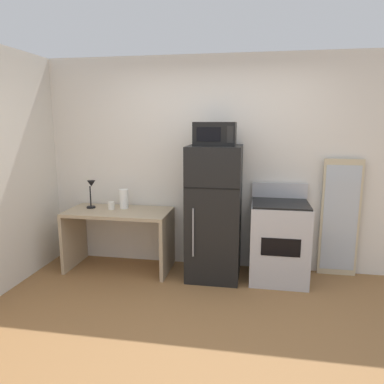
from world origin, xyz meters
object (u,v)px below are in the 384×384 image
paper_towel_roll (124,199)px  leaning_mirror (340,218)px  desk (119,228)px  microwave (215,134)px  refrigerator (214,212)px  coffee_mug (111,206)px  oven_range (279,241)px  desk_lamp (91,189)px

paper_towel_roll → leaning_mirror: leaning_mirror is taller
desk → microwave: bearing=-1.1°
paper_towel_roll → refrigerator: refrigerator is taller
coffee_mug → microwave: bearing=-2.6°
oven_range → desk: bearing=-179.4°
leaning_mirror → desk: bearing=-174.1°
oven_range → microwave: bearing=-176.9°
coffee_mug → leaning_mirror: 2.75m
desk → refrigerator: refrigerator is taller
paper_towel_roll → desk_lamp: bearing=-170.3°
desk_lamp → oven_range: bearing=-0.9°
oven_range → leaning_mirror: leaning_mirror is taller
refrigerator → paper_towel_roll: bearing=173.8°
oven_range → refrigerator: bearing=-178.5°
desk → desk_lamp: 0.59m
microwave → desk_lamp: bearing=177.1°
coffee_mug → oven_range: oven_range is taller
microwave → desk: bearing=178.9°
paper_towel_roll → oven_range: oven_range is taller
paper_towel_roll → microwave: 1.42m
coffee_mug → oven_range: (2.03, -0.02, -0.33)m
desk_lamp → microwave: size_ratio=0.77×
oven_range → paper_towel_roll: bearing=176.9°
desk → oven_range: 1.93m
coffee_mug → refrigerator: size_ratio=0.06×
coffee_mug → refrigerator: (1.29, -0.04, -0.02)m
coffee_mug → paper_towel_roll: 0.18m
oven_range → coffee_mug: bearing=179.5°
desk_lamp → paper_towel_roll: (0.40, 0.07, -0.12)m
refrigerator → microwave: bearing=-89.7°
desk → coffee_mug: 0.29m
desk → oven_range: bearing=0.6°
desk → leaning_mirror: bearing=5.9°
coffee_mug → microwave: 1.56m
desk_lamp → coffee_mug: size_ratio=3.72×
desk → oven_range: oven_range is taller
refrigerator → leaning_mirror: refrigerator is taller
desk_lamp → oven_range: size_ratio=0.32×
refrigerator → microwave: size_ratio=3.38×
oven_range → desk_lamp: bearing=179.1°
desk_lamp → oven_range: desk_lamp is taller
microwave → oven_range: (0.75, 0.04, -1.22)m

